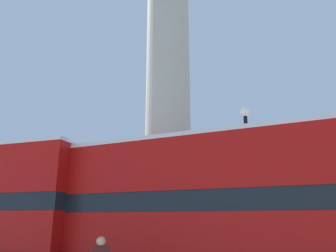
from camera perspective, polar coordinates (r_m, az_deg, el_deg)
monument_column at (r=16.14m, az=0.00°, el=10.55°), size 5.25×5.25×23.32m
bus_c at (r=9.92m, az=4.92°, el=-13.51°), size 10.32×3.38×4.30m
street_lamp at (r=11.91m, az=14.01°, el=-9.04°), size 0.41×0.41×6.02m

